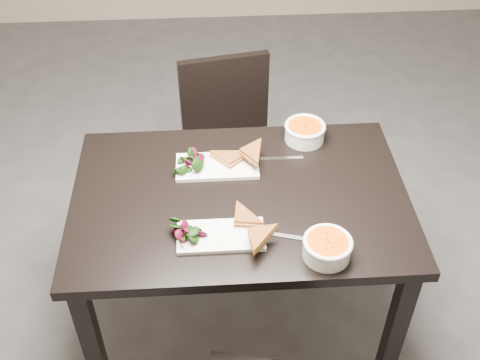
% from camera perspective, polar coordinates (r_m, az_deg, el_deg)
% --- Properties ---
extents(ground, '(5.00, 5.00, 0.00)m').
position_cam_1_polar(ground, '(2.99, 7.07, -5.91)').
color(ground, '#47474C').
rests_on(ground, ground).
extents(table, '(1.20, 0.80, 0.75)m').
position_cam_1_polar(table, '(2.17, 0.00, -3.34)').
color(table, black).
rests_on(table, ground).
extents(chair_far, '(0.49, 0.49, 0.85)m').
position_cam_1_polar(chair_far, '(2.80, -0.95, 4.13)').
color(chair_far, black).
rests_on(chair_far, ground).
extents(plate_near, '(0.29, 0.14, 0.01)m').
position_cam_1_polar(plate_near, '(1.95, -1.85, -5.40)').
color(plate_near, white).
rests_on(plate_near, table).
extents(sandwich_near, '(0.16, 0.13, 0.05)m').
position_cam_1_polar(sandwich_near, '(1.94, 0.03, -4.38)').
color(sandwich_near, '#9F5821').
rests_on(sandwich_near, plate_near).
extents(salad_near, '(0.09, 0.08, 0.04)m').
position_cam_1_polar(salad_near, '(1.94, -4.84, -4.98)').
color(salad_near, black).
rests_on(salad_near, plate_near).
extents(soup_bowl_near, '(0.16, 0.16, 0.07)m').
position_cam_1_polar(soup_bowl_near, '(1.90, 8.42, -6.41)').
color(soup_bowl_near, white).
rests_on(soup_bowl_near, table).
extents(cutlery_near, '(0.18, 0.06, 0.00)m').
position_cam_1_polar(cutlery_near, '(1.96, 4.96, -5.49)').
color(cutlery_near, silver).
rests_on(cutlery_near, table).
extents(plate_far, '(0.31, 0.15, 0.02)m').
position_cam_1_polar(plate_far, '(2.21, -2.21, 1.34)').
color(plate_far, white).
rests_on(plate_far, table).
extents(sandwich_far, '(0.19, 0.19, 0.05)m').
position_cam_1_polar(sandwich_far, '(2.18, -0.52, 1.81)').
color(sandwich_far, '#9F5821').
rests_on(sandwich_far, plate_far).
extents(salad_far, '(0.10, 0.09, 0.04)m').
position_cam_1_polar(salad_far, '(2.20, -4.84, 1.80)').
color(salad_far, black).
rests_on(salad_far, plate_far).
extents(soup_bowl_far, '(0.16, 0.16, 0.07)m').
position_cam_1_polar(soup_bowl_far, '(2.34, 6.27, 4.71)').
color(soup_bowl_far, white).
rests_on(soup_bowl_far, table).
extents(cutlery_far, '(0.18, 0.02, 0.00)m').
position_cam_1_polar(cutlery_far, '(2.26, 3.86, 2.11)').
color(cutlery_far, silver).
rests_on(cutlery_far, table).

